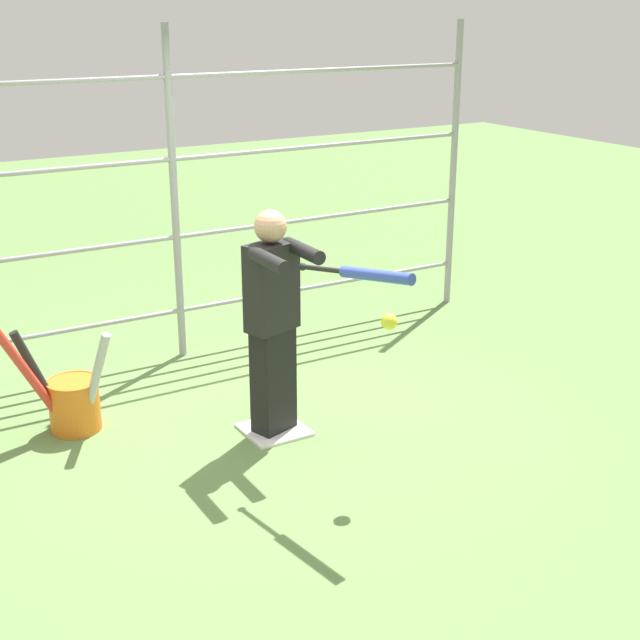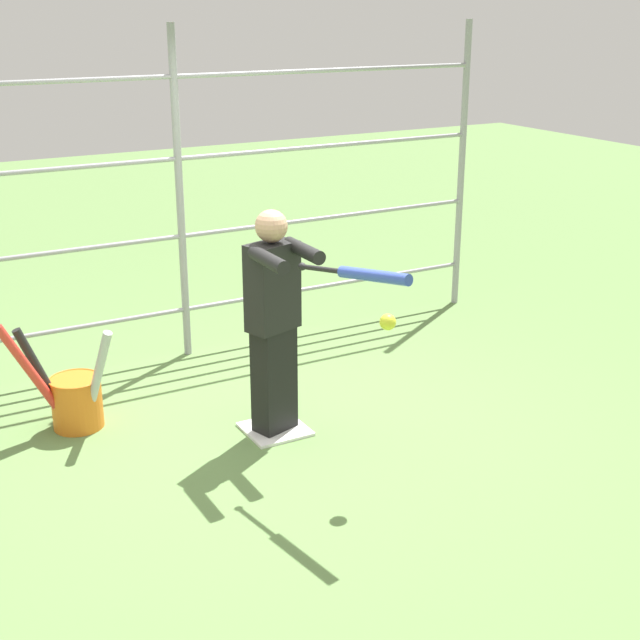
% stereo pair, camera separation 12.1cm
% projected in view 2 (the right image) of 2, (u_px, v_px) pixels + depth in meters
% --- Properties ---
extents(ground_plane, '(24.00, 24.00, 0.00)m').
position_uv_depth(ground_plane, '(275.00, 430.00, 5.98)').
color(ground_plane, '#608447').
extents(home_plate, '(0.40, 0.40, 0.02)m').
position_uv_depth(home_plate, '(275.00, 429.00, 5.98)').
color(home_plate, white).
rests_on(home_plate, ground).
extents(fence_backstop, '(5.49, 0.06, 2.58)m').
position_uv_depth(fence_backstop, '(180.00, 198.00, 6.86)').
color(fence_backstop, '#939399').
rests_on(fence_backstop, ground).
extents(batter, '(0.37, 0.59, 1.51)m').
position_uv_depth(batter, '(274.00, 317.00, 5.69)').
color(batter, black).
rests_on(batter, ground).
extents(baseball_bat_swinging, '(0.24, 0.86, 0.17)m').
position_uv_depth(baseball_bat_swinging, '(364.00, 275.00, 4.84)').
color(baseball_bat_swinging, black).
extents(softball_in_flight, '(0.10, 0.10, 0.10)m').
position_uv_depth(softball_in_flight, '(388.00, 322.00, 5.07)').
color(softball_in_flight, yellow).
extents(bat_bucket, '(0.70, 0.50, 0.83)m').
position_uv_depth(bat_bucket, '(74.00, 398.00, 5.95)').
color(bat_bucket, orange).
rests_on(bat_bucket, ground).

